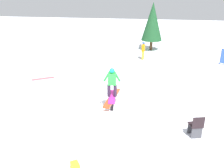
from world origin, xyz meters
TOP-DOWN VIEW (x-y plane):
  - ground_plane at (0.00, 0.00)m, footprint 60.00×60.00m
  - rail_feature at (0.00, 0.00)m, footprint 1.93×0.49m
  - snow_kicker_ramp at (-1.68, 0.19)m, footprint 1.96×1.69m
  - main_rider_on_rail at (0.00, 0.00)m, footprint 1.40×0.73m
  - bystander_orange at (8.28, -1.10)m, footprint 0.60×0.25m
  - loose_snowboard_coral at (3.43, 4.60)m, footprint 0.88×1.26m
  - folding_chair at (-1.42, -3.28)m, footprint 0.54×0.54m
  - backpack_on_snow at (-3.87, 0.54)m, footprint 0.37×0.35m
  - pine_tree_near at (11.16, -1.68)m, footprint 1.69×1.69m

SIDE VIEW (x-z plane):
  - ground_plane at x=0.00m, z-range 0.00..0.00m
  - loose_snowboard_coral at x=3.43m, z-range 0.00..0.02m
  - backpack_on_snow at x=-3.87m, z-range 0.00..0.34m
  - snow_kicker_ramp at x=-1.68m, z-range 0.00..0.49m
  - folding_chair at x=-1.42m, z-range -0.03..0.85m
  - rail_feature at x=0.00m, z-range 0.24..0.96m
  - bystander_orange at x=8.28m, z-range 0.08..1.39m
  - main_rider_on_rail at x=0.00m, z-range 0.71..2.01m
  - pine_tree_near at x=11.16m, z-range 0.41..4.26m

